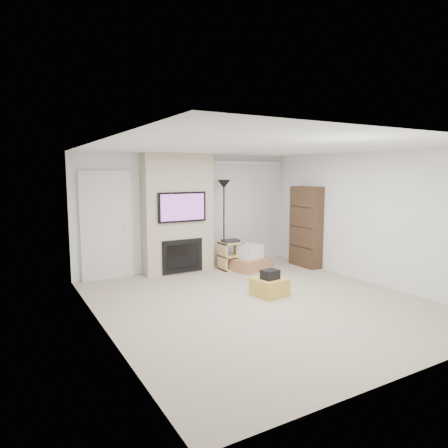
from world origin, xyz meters
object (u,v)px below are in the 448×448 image
ottoman (270,287)px  av_stand (231,254)px  box_stack (250,260)px  bookshelf (306,227)px  floor_lamp (224,199)px

ottoman → av_stand: bearing=78.9°
ottoman → box_stack: box_stack is taller
box_stack → bookshelf: (1.27, -0.34, 0.69)m
av_stand → bookshelf: bookshelf is taller
box_stack → bookshelf: size_ratio=0.53×
ottoman → bookshelf: bearing=34.6°
av_stand → bookshelf: size_ratio=0.37×
av_stand → box_stack: (0.35, -0.24, -0.13)m
ottoman → bookshelf: 2.55m
floor_lamp → bookshelf: 1.96m
ottoman → floor_lamp: bearing=81.6°
ottoman → floor_lamp: 2.56m
floor_lamp → av_stand: 1.21m
floor_lamp → box_stack: (0.43, -0.40, -1.33)m
ottoman → bookshelf: (2.01, 1.39, 0.75)m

